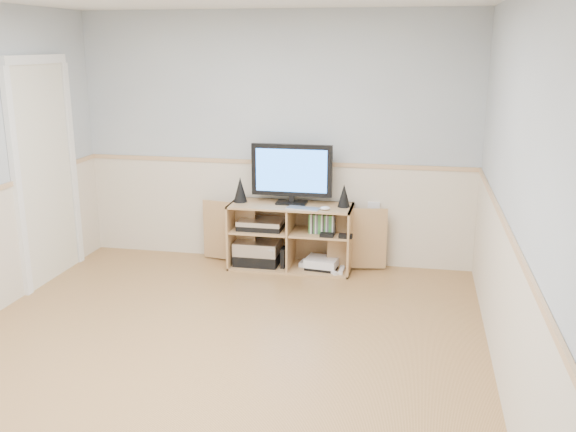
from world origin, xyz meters
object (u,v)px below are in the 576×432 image
object	(u,v)px
media_cabinet	(292,234)
monitor	(292,172)
keyboard	(303,208)
game_consoles	(321,263)

from	to	relation	value
media_cabinet	monitor	xyz separation A→B (m)	(-0.00, -0.01, 0.64)
media_cabinet	keyboard	bearing A→B (deg)	-52.37
monitor	media_cabinet	bearing A→B (deg)	90.00
keyboard	game_consoles	world-z (taller)	keyboard
monitor	game_consoles	distance (m)	0.95
monitor	game_consoles	xyz separation A→B (m)	(0.31, -0.06, -0.90)
media_cabinet	game_consoles	world-z (taller)	media_cabinet
media_cabinet	monitor	distance (m)	0.64
keyboard	game_consoles	distance (m)	0.62
game_consoles	monitor	bearing A→B (deg)	168.94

